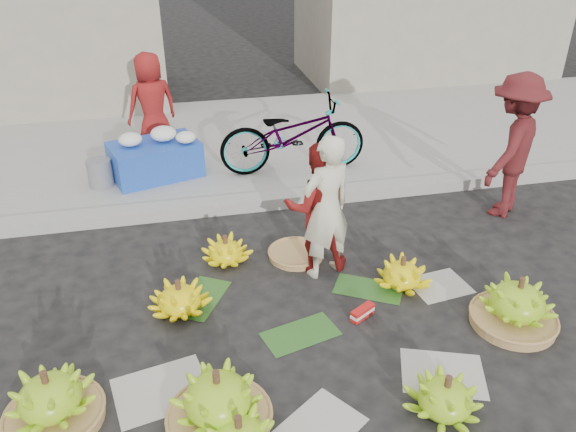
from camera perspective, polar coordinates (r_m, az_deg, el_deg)
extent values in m
plane|color=black|center=(5.16, 1.86, -10.33)|extent=(80.00, 80.00, 0.00)
cube|color=gray|center=(6.93, -2.54, 1.49)|extent=(40.00, 0.25, 0.15)
cube|color=gray|center=(8.83, -4.96, 7.55)|extent=(40.00, 4.00, 0.12)
cylinder|color=#9F7543|center=(4.61, -22.57, -18.25)|extent=(0.69, 0.69, 0.09)
cylinder|color=#462A1C|center=(4.37, -23.50, -14.93)|extent=(0.05, 0.05, 0.12)
cylinder|color=#462A1C|center=(3.94, -5.07, -20.25)|extent=(0.05, 0.05, 0.12)
cylinder|color=#9F7543|center=(4.31, -6.96, -19.75)|extent=(0.74, 0.74, 0.09)
cylinder|color=#462A1C|center=(4.02, -7.30, -16.05)|extent=(0.05, 0.05, 0.12)
cylinder|color=#462A1C|center=(4.33, 15.95, -16.01)|extent=(0.05, 0.05, 0.12)
cylinder|color=#9F7543|center=(5.45, 21.85, -9.77)|extent=(0.74, 0.74, 0.09)
cylinder|color=#462A1C|center=(5.23, 22.63, -6.41)|extent=(0.05, 0.05, 0.12)
cylinder|color=#462A1C|center=(5.52, 11.63, -4.63)|extent=(0.05, 0.05, 0.12)
cylinder|color=#462A1C|center=(5.16, -11.11, -7.02)|extent=(0.05, 0.05, 0.12)
cylinder|color=#462A1C|center=(5.81, -6.40, -2.52)|extent=(0.05, 0.05, 0.12)
cylinder|color=#9F7543|center=(5.96, 0.80, -3.90)|extent=(0.63, 0.63, 0.07)
cube|color=red|center=(5.18, 7.58, -9.66)|extent=(0.26, 0.20, 0.10)
imported|color=beige|center=(5.38, 3.91, 0.81)|extent=(0.63, 0.52, 1.48)
imported|color=maroon|center=(5.52, 2.93, 0.89)|extent=(0.71, 0.59, 1.35)
imported|color=maroon|center=(6.98, 21.78, 6.58)|extent=(1.25, 1.19, 1.70)
cube|color=#1A41AC|center=(7.61, -13.32, 5.62)|extent=(1.27, 0.99, 0.46)
ellipsoid|color=white|center=(7.47, -15.72, 7.45)|extent=(0.30, 0.30, 0.16)
ellipsoid|color=white|center=(7.53, -12.54, 8.12)|extent=(0.33, 0.33, 0.18)
ellipsoid|color=white|center=(7.41, -10.34, 7.83)|extent=(0.26, 0.26, 0.14)
cylinder|color=slate|center=(7.54, -18.55, 4.17)|extent=(0.31, 0.31, 0.35)
imported|color=maroon|center=(8.21, -13.65, 10.96)|extent=(0.82, 0.68, 1.44)
imported|color=gray|center=(7.46, 0.49, 8.26)|extent=(0.72, 1.96, 1.02)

